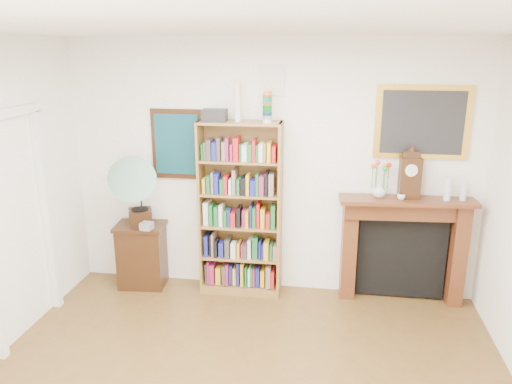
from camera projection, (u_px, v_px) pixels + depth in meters
room at (221, 263)px, 3.10m from camera, size 4.51×5.01×2.81m
door_casing at (16, 208)px, 4.60m from camera, size 0.08×1.02×2.17m
teal_poster at (177, 144)px, 5.53m from camera, size 0.58×0.04×0.78m
small_picture at (271, 81)px, 5.18m from camera, size 0.26×0.04×0.30m
gilt_painting at (422, 123)px, 5.07m from camera, size 0.95×0.04×0.75m
bookshelf at (240, 200)px, 5.43m from camera, size 0.90×0.33×2.24m
side_cabinet at (142, 255)px, 5.76m from camera, size 0.58×0.45×0.75m
fireplace at (403, 240)px, 5.36m from camera, size 1.41×0.43×1.18m
gramophone at (133, 186)px, 5.46m from camera, size 0.72×0.78×0.83m
cd_stack at (147, 226)px, 5.50m from camera, size 0.14×0.14×0.08m
mantel_clock at (410, 176)px, 5.11m from camera, size 0.23×0.14×0.50m
flower_vase at (379, 190)px, 5.20m from camera, size 0.16×0.16×0.15m
teacup at (401, 197)px, 5.12m from camera, size 0.09×0.09×0.06m
bottle_left at (448, 189)px, 5.08m from camera, size 0.07×0.07×0.24m
bottle_right at (464, 191)px, 5.08m from camera, size 0.06×0.06×0.20m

